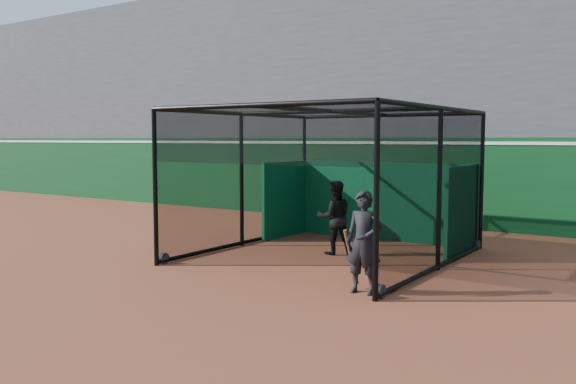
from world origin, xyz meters
The scene contains 6 objects.
ground centered at (0.00, 0.00, 0.00)m, with size 120.00×120.00×0.00m, color brown.
outfield_wall centered at (0.00, 8.50, 1.29)m, with size 50.00×0.50×2.50m.
grandstand centered at (0.00, 12.27, 4.48)m, with size 50.00×7.85×8.95m.
batting_cage centered at (0.86, 2.89, 1.51)m, with size 4.78×5.47×3.03m.
batter centered at (0.81, 3.16, 0.79)m, with size 0.77×0.60×1.58m, color black.
on_deck_player centered at (2.84, 0.50, 0.82)m, with size 0.64×0.45×1.65m.
Camera 1 is at (7.17, -8.11, 2.47)m, focal length 38.00 mm.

